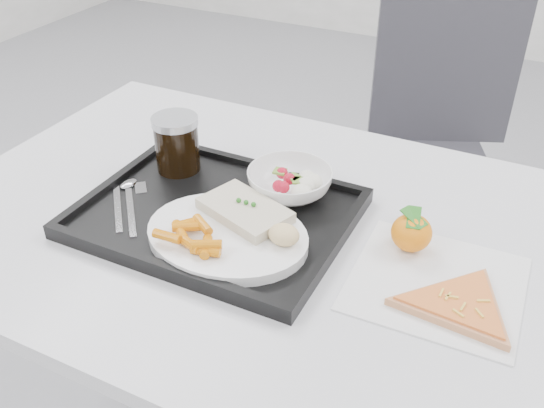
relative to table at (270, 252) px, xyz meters
name	(u,v)px	position (x,y,z in m)	size (l,w,h in m)	color
table	(270,252)	(0.00, 0.00, 0.00)	(1.20, 0.80, 0.75)	#BABABC
chair	(429,134)	(0.09, 0.87, -0.15)	(0.55, 0.56, 0.93)	#35343B
tray	(216,215)	(-0.09, -0.03, 0.08)	(0.45, 0.35, 0.03)	black
dinner_plate	(227,236)	(-0.03, -0.09, 0.09)	(0.27, 0.27, 0.02)	white
fish_fillet	(245,210)	(-0.03, -0.04, 0.11)	(0.17, 0.13, 0.03)	beige
bread_roll	(284,235)	(0.06, -0.08, 0.12)	(0.06, 0.05, 0.03)	#DDB981
salad_bowl	(290,182)	(0.00, 0.08, 0.11)	(0.15, 0.15, 0.05)	white
cola_glass	(177,143)	(-0.23, 0.06, 0.14)	(0.09, 0.09, 0.11)	black
cutlery	(127,199)	(-0.25, -0.07, 0.08)	(0.14, 0.15, 0.01)	silver
napkin	(436,283)	(0.30, -0.03, 0.07)	(0.26, 0.25, 0.00)	silver
tangerine	(411,232)	(0.24, 0.03, 0.10)	(0.08, 0.08, 0.07)	#FFAF18
pizza_slice	(459,305)	(0.34, -0.07, 0.08)	(0.27, 0.27, 0.02)	tan
carrot_pile	(192,236)	(-0.06, -0.14, 0.11)	(0.11, 0.08, 0.02)	#CB6C09
salad_contents	(300,184)	(0.03, 0.06, 0.12)	(0.09, 0.08, 0.03)	#B01125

